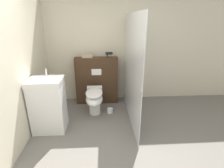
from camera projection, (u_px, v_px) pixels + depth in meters
The scene contains 9 objects.
ground_plane at pixel (108, 166), 2.43m from camera, with size 12.00×12.00×0.00m, color slate.
wall_back at pixel (104, 49), 4.10m from camera, with size 8.00×0.06×2.50m.
partition_panel at pixel (97, 81), 4.11m from camera, with size 0.98×0.23×1.11m.
shower_glass at pixel (131, 70), 3.29m from camera, with size 0.04×1.91×2.03m.
toilet at pixel (94, 99), 3.63m from camera, with size 0.34×0.67×0.54m.
sink_vanity at pixel (48, 105), 3.10m from camera, with size 0.57×0.46×1.12m.
hair_drier at pixel (109, 53), 3.91m from camera, with size 0.18×0.06×0.12m.
folded_towel at pixel (87, 56), 3.89m from camera, with size 0.23×0.13×0.06m.
spare_toilet_roll at pixel (110, 111), 3.79m from camera, with size 0.12×0.12×0.10m.
Camera 1 is at (-0.05, -1.87, 1.93)m, focal length 28.00 mm.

